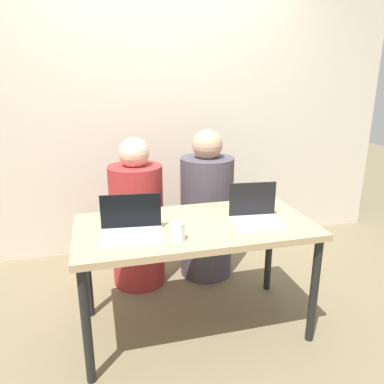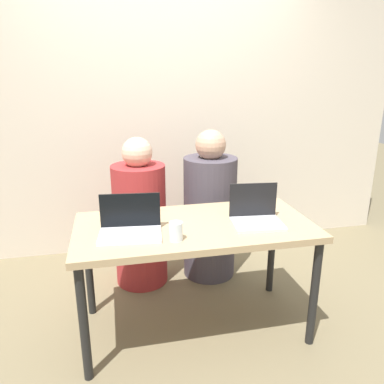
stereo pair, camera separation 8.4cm
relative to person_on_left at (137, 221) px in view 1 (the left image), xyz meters
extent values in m
plane|color=#72674A|center=(0.28, -0.67, -0.51)|extent=(12.00, 12.00, 0.00)
cube|color=beige|center=(0.28, 0.68, 0.66)|extent=(4.50, 0.10, 2.35)
cube|color=tan|center=(0.28, -0.67, 0.19)|extent=(1.42, 0.71, 0.04)
cylinder|color=black|center=(-0.38, -0.97, -0.17)|extent=(0.05, 0.05, 0.69)
cylinder|color=black|center=(0.94, -0.97, -0.17)|extent=(0.05, 0.05, 0.69)
cylinder|color=black|center=(-0.38, -0.37, -0.17)|extent=(0.05, 0.05, 0.69)
cylinder|color=black|center=(0.94, -0.37, -0.17)|extent=(0.05, 0.05, 0.69)
cylinder|color=#A42C2D|center=(0.00, 0.00, -0.04)|extent=(0.43, 0.43, 0.95)
sphere|color=beige|center=(0.00, 0.00, 0.53)|extent=(0.23, 0.23, 0.23)
cylinder|color=#47404B|center=(0.56, 0.00, -0.02)|extent=(0.48, 0.48, 0.98)
sphere|color=tan|center=(0.56, 0.00, 0.56)|extent=(0.23, 0.23, 0.23)
cube|color=silver|center=(0.64, -0.77, 0.22)|extent=(0.32, 0.26, 0.02)
cube|color=black|center=(0.65, -0.65, 0.34)|extent=(0.29, 0.04, 0.21)
sphere|color=white|center=(0.65, -0.64, 0.34)|extent=(0.04, 0.04, 0.04)
cube|color=silver|center=(-0.11, -0.78, 0.22)|extent=(0.36, 0.25, 0.02)
cube|color=black|center=(-0.10, -0.67, 0.33)|extent=(0.34, 0.05, 0.20)
sphere|color=white|center=(-0.10, -0.65, 0.33)|extent=(0.04, 0.04, 0.04)
cylinder|color=silver|center=(0.13, -0.87, 0.26)|extent=(0.07, 0.07, 0.10)
cylinder|color=silver|center=(0.13, -0.87, 0.24)|extent=(0.06, 0.06, 0.06)
camera|label=1|loc=(-0.27, -2.69, 1.07)|focal=35.00mm
camera|label=2|loc=(-0.19, -2.71, 1.07)|focal=35.00mm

